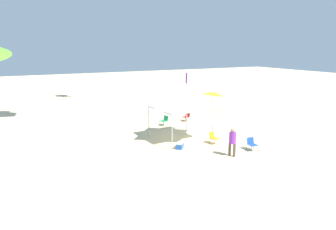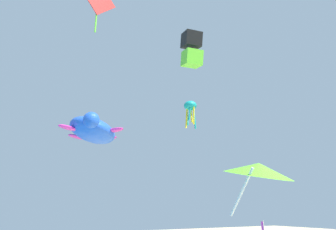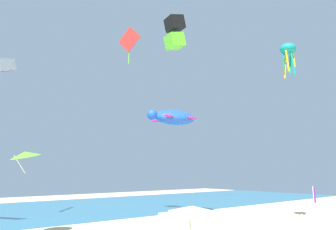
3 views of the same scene
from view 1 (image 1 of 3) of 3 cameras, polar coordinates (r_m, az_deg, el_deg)
name	(u,v)px [view 1 (image 1 of 3)]	position (r m, az deg, el deg)	size (l,w,h in m)	color
ground	(228,135)	(23.00, 11.72, -3.82)	(120.00, 120.00, 0.10)	beige
canopy_tent	(180,104)	(20.88, 2.44, 2.11)	(3.61, 3.78, 2.87)	#B7B7BC
beach_umbrella	(213,93)	(31.37, 8.93, 4.21)	(2.27, 2.29, 2.11)	silver
folding_chair_right_of_tent	(252,143)	(19.72, 16.18, -5.36)	(0.70, 0.62, 0.82)	black
folding_chair_left_of_tent	(165,120)	(24.91, -0.69, -0.97)	(0.70, 0.76, 0.82)	black
folding_chair_facing_ocean	(187,116)	(26.37, 3.68, -0.20)	(0.69, 0.76, 0.82)	black
folding_chair_near_cooler	(214,137)	(20.44, 8.97, -4.32)	(0.73, 0.65, 0.82)	black
cooler_box	(180,146)	(19.34, 2.34, -6.04)	(0.73, 0.73, 0.40)	blue
banner_flag	(187,88)	(29.76, 3.75, 5.31)	(0.36, 0.06, 4.18)	silver
person_kite_handler	(232,140)	(18.19, 12.60, -4.77)	(0.45, 0.43, 1.80)	brown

